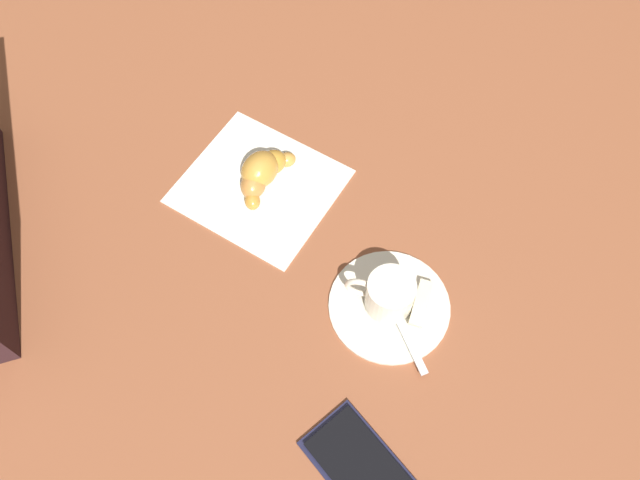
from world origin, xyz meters
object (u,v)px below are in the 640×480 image
at_px(espresso_cup, 388,294).
at_px(sugar_packet, 421,303).
at_px(saucer, 389,305).
at_px(napkin, 257,187).
at_px(croissant, 262,172).
at_px(teaspoon, 393,306).
at_px(cell_phone, 370,478).

bearing_deg(espresso_cup, sugar_packet, -138.75).
bearing_deg(saucer, napkin, -0.53).
distance_m(saucer, croissant, 0.24).
height_order(saucer, sugar_packet, sugar_packet).
bearing_deg(saucer, croissant, -3.47).
distance_m(teaspoon, croissant, 0.24).
bearing_deg(sugar_packet, teaspoon, 113.70).
relative_size(espresso_cup, croissant, 0.71).
distance_m(croissant, cell_phone, 0.40).
relative_size(napkin, croissant, 1.81).
relative_size(espresso_cup, teaspoon, 0.60).
bearing_deg(croissant, napkin, 101.49).
distance_m(espresso_cup, cell_phone, 0.20).
distance_m(saucer, napkin, 0.24).
xyz_separation_m(espresso_cup, sugar_packet, (-0.03, -0.03, -0.02)).
bearing_deg(napkin, teaspoon, 179.36).
bearing_deg(espresso_cup, napkin, -0.76).
distance_m(saucer, cell_phone, 0.20).
bearing_deg(napkin, sugar_packet, -174.85).
relative_size(saucer, cell_phone, 0.91).
relative_size(saucer, sugar_packet, 2.44).
xyz_separation_m(espresso_cup, napkin, (0.23, -0.00, -0.03)).
xyz_separation_m(saucer, teaspoon, (-0.00, 0.00, 0.01)).
relative_size(teaspoon, cell_phone, 0.79).
bearing_deg(croissant, cell_phone, 153.89).
bearing_deg(cell_phone, teaspoon, -55.05).
bearing_deg(saucer, teaspoon, 173.82).
bearing_deg(espresso_cup, saucer, -168.85).
bearing_deg(napkin, croissant, -78.51).
relative_size(espresso_cup, sugar_packet, 1.27).
bearing_deg(croissant, teaspoon, 176.48).
height_order(teaspoon, croissant, croissant).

